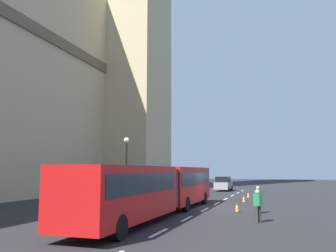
{
  "coord_description": "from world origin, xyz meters",
  "views": [
    {
      "loc": [
        -25.43,
        -5.2,
        2.7
      ],
      "look_at": [
        2.15,
        4.01,
        6.45
      ],
      "focal_mm": 36.55,
      "sensor_mm": 36.0,
      "label": 1
    }
  ],
  "objects_px": {
    "traffic_cone_east": "(248,195)",
    "street_lamp": "(126,165)",
    "articulated_bus": "(158,186)",
    "pedestrian_near_cones": "(258,205)",
    "sedan_lead": "(223,184)",
    "traffic_cone_middle": "(244,199)",
    "pedestrian_by_kerb": "(258,199)",
    "traffic_cone_west": "(237,208)"
  },
  "relations": [
    {
      "from": "traffic_cone_west",
      "to": "street_lamp",
      "type": "height_order",
      "value": "street_lamp"
    },
    {
      "from": "articulated_bus",
      "to": "sedan_lead",
      "type": "relative_size",
      "value": 4.17
    },
    {
      "from": "sedan_lead",
      "to": "pedestrian_near_cones",
      "type": "height_order",
      "value": "sedan_lead"
    },
    {
      "from": "traffic_cone_east",
      "to": "sedan_lead",
      "type": "bearing_deg",
      "value": 20.95
    },
    {
      "from": "sedan_lead",
      "to": "articulated_bus",
      "type": "bearing_deg",
      "value": -179.39
    },
    {
      "from": "articulated_bus",
      "to": "street_lamp",
      "type": "relative_size",
      "value": 3.48
    },
    {
      "from": "traffic_cone_west",
      "to": "pedestrian_by_kerb",
      "type": "height_order",
      "value": "pedestrian_by_kerb"
    },
    {
      "from": "articulated_bus",
      "to": "traffic_cone_east",
      "type": "distance_m",
      "value": 15.3
    },
    {
      "from": "traffic_cone_west",
      "to": "traffic_cone_middle",
      "type": "bearing_deg",
      "value": 2.41
    },
    {
      "from": "articulated_bus",
      "to": "pedestrian_near_cones",
      "type": "bearing_deg",
      "value": -100.38
    },
    {
      "from": "traffic_cone_middle",
      "to": "pedestrian_by_kerb",
      "type": "relative_size",
      "value": 0.34
    },
    {
      "from": "sedan_lead",
      "to": "pedestrian_near_cones",
      "type": "bearing_deg",
      "value": -167.0
    },
    {
      "from": "sedan_lead",
      "to": "street_lamp",
      "type": "relative_size",
      "value": 0.83
    },
    {
      "from": "traffic_cone_east",
      "to": "street_lamp",
      "type": "distance_m",
      "value": 13.2
    },
    {
      "from": "pedestrian_by_kerb",
      "to": "traffic_cone_east",
      "type": "bearing_deg",
      "value": 8.33
    },
    {
      "from": "traffic_cone_east",
      "to": "pedestrian_by_kerb",
      "type": "distance_m",
      "value": 12.06
    },
    {
      "from": "street_lamp",
      "to": "pedestrian_near_cones",
      "type": "height_order",
      "value": "street_lamp"
    },
    {
      "from": "sedan_lead",
      "to": "traffic_cone_west",
      "type": "bearing_deg",
      "value": -168.55
    },
    {
      "from": "traffic_cone_west",
      "to": "traffic_cone_east",
      "type": "bearing_deg",
      "value": 1.83
    },
    {
      "from": "articulated_bus",
      "to": "pedestrian_near_cones",
      "type": "height_order",
      "value": "articulated_bus"
    },
    {
      "from": "sedan_lead",
      "to": "street_lamp",
      "type": "xyz_separation_m",
      "value": [
        -20.69,
        4.23,
        2.14
      ]
    },
    {
      "from": "traffic_cone_east",
      "to": "pedestrian_by_kerb",
      "type": "relative_size",
      "value": 0.34
    },
    {
      "from": "traffic_cone_middle",
      "to": "street_lamp",
      "type": "distance_m",
      "value": 10.28
    },
    {
      "from": "sedan_lead",
      "to": "traffic_cone_middle",
      "type": "height_order",
      "value": "sedan_lead"
    },
    {
      "from": "sedan_lead",
      "to": "traffic_cone_middle",
      "type": "distance_m",
      "value": 16.19
    },
    {
      "from": "traffic_cone_middle",
      "to": "pedestrian_by_kerb",
      "type": "bearing_deg",
      "value": -167.01
    },
    {
      "from": "sedan_lead",
      "to": "traffic_cone_west",
      "type": "xyz_separation_m",
      "value": [
        -22.42,
        -4.54,
        -0.63
      ]
    },
    {
      "from": "street_lamp",
      "to": "pedestrian_by_kerb",
      "type": "bearing_deg",
      "value": -101.83
    },
    {
      "from": "articulated_bus",
      "to": "traffic_cone_east",
      "type": "bearing_deg",
      "value": -14.85
    },
    {
      "from": "pedestrian_by_kerb",
      "to": "traffic_cone_west",
      "type": "bearing_deg",
      "value": 73.99
    },
    {
      "from": "articulated_bus",
      "to": "street_lamp",
      "type": "distance_m",
      "value": 6.81
    },
    {
      "from": "pedestrian_near_cones",
      "to": "pedestrian_by_kerb",
      "type": "bearing_deg",
      "value": 3.58
    },
    {
      "from": "pedestrian_by_kerb",
      "to": "articulated_bus",
      "type": "bearing_deg",
      "value": 116.41
    },
    {
      "from": "pedestrian_near_cones",
      "to": "traffic_cone_middle",
      "type": "bearing_deg",
      "value": 9.75
    },
    {
      "from": "sedan_lead",
      "to": "street_lamp",
      "type": "height_order",
      "value": "street_lamp"
    },
    {
      "from": "sedan_lead",
      "to": "traffic_cone_west",
      "type": "height_order",
      "value": "sedan_lead"
    },
    {
      "from": "pedestrian_near_cones",
      "to": "pedestrian_by_kerb",
      "type": "height_order",
      "value": "same"
    },
    {
      "from": "traffic_cone_west",
      "to": "articulated_bus",
      "type": "bearing_deg",
      "value": 126.84
    },
    {
      "from": "traffic_cone_middle",
      "to": "street_lamp",
      "type": "relative_size",
      "value": 0.11
    },
    {
      "from": "articulated_bus",
      "to": "street_lamp",
      "type": "height_order",
      "value": "street_lamp"
    },
    {
      "from": "traffic_cone_middle",
      "to": "traffic_cone_east",
      "type": "xyz_separation_m",
      "value": [
        4.71,
        0.08,
        0.0
      ]
    },
    {
      "from": "street_lamp",
      "to": "pedestrian_by_kerb",
      "type": "relative_size",
      "value": 3.12
    }
  ]
}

